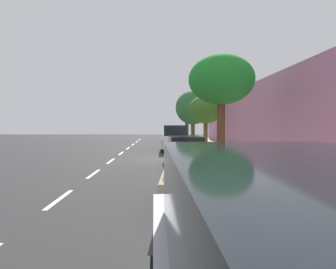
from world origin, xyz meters
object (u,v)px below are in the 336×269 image
at_px(parked_sedan_red_mid, 185,152).
at_px(parked_sedan_black_farthest, 172,135).
at_px(street_tree_far_end, 193,108).
at_px(fire_hydrant, 267,191).
at_px(street_tree_near_cyclist, 221,81).
at_px(parked_suv_white_far, 175,138).
at_px(cyclist_with_backpack, 181,134).
at_px(street_tree_corner, 187,110).
at_px(parked_sedan_tan_second, 196,174).
at_px(bicycle_at_curb, 179,141).
at_px(street_tree_mid_block, 206,110).

bearing_deg(parked_sedan_red_mid, parked_sedan_black_farthest, 90.14).
bearing_deg(parked_sedan_red_mid, street_tree_far_end, 82.77).
bearing_deg(fire_hydrant, parked_sedan_red_mid, 100.38).
xyz_separation_m(parked_sedan_black_farthest, street_tree_near_cyclist, (1.91, -18.78, 3.58)).
xyz_separation_m(parked_suv_white_far, cyclist_with_backpack, (0.90, 6.19, -0.01)).
relative_size(parked_sedan_red_mid, street_tree_corner, 0.95).
relative_size(parked_suv_white_far, street_tree_corner, 1.00).
relative_size(parked_sedan_tan_second, parked_suv_white_far, 0.96).
distance_m(parked_sedan_black_farthest, cyclist_with_backpack, 5.01).
relative_size(parked_sedan_tan_second, parked_sedan_black_farthest, 1.02).
xyz_separation_m(parked_sedan_red_mid, parked_sedan_black_farthest, (-0.05, 19.36, 0.00)).
relative_size(parked_sedan_black_farthest, cyclist_with_backpack, 2.63).
xyz_separation_m(parked_sedan_red_mid, street_tree_corner, (1.86, 21.95, 3.01)).
distance_m(bicycle_at_curb, street_tree_corner, 7.96).
height_order(bicycle_at_curb, street_tree_near_cyclist, street_tree_near_cyclist).
height_order(parked_sedan_tan_second, bicycle_at_curb, parked_sedan_tan_second).
distance_m(cyclist_with_backpack, fire_hydrant, 21.95).
distance_m(parked_sedan_red_mid, bicycle_at_curb, 14.88).
bearing_deg(fire_hydrant, street_tree_mid_block, 87.94).
xyz_separation_m(parked_sedan_tan_second, cyclist_with_backpack, (0.91, 20.75, 0.27)).
bearing_deg(parked_suv_white_far, parked_sedan_black_farthest, 89.25).
bearing_deg(parked_suv_white_far, fire_hydrant, -84.31).
bearing_deg(street_tree_far_end, parked_sedan_tan_second, -95.61).
distance_m(parked_sedan_tan_second, fire_hydrant, 1.98).
height_order(parked_suv_white_far, street_tree_near_cyclist, street_tree_near_cyclist).
relative_size(street_tree_near_cyclist, street_tree_corner, 1.17).
distance_m(parked_sedan_tan_second, parked_suv_white_far, 14.57).
height_order(parked_sedan_red_mid, fire_hydrant, parked_sedan_red_mid).
relative_size(cyclist_with_backpack, street_tree_near_cyclist, 0.30).
distance_m(parked_sedan_red_mid, cyclist_with_backpack, 14.44).
bearing_deg(street_tree_far_end, parked_sedan_red_mid, -97.23).
distance_m(parked_suv_white_far, street_tree_near_cyclist, 8.59).
relative_size(parked_sedan_tan_second, street_tree_mid_block, 1.14).
bearing_deg(parked_suv_white_far, street_tree_far_end, 72.35).
bearing_deg(street_tree_near_cyclist, fire_hydrant, -93.44).
relative_size(street_tree_far_end, street_tree_corner, 1.10).
distance_m(street_tree_near_cyclist, street_tree_far_end, 14.13).
xyz_separation_m(parked_sedan_red_mid, street_tree_mid_block, (1.86, 6.00, 2.31)).
bearing_deg(parked_sedan_black_farthest, fire_hydrant, -86.97).
height_order(parked_sedan_red_mid, street_tree_corner, street_tree_corner).
bearing_deg(street_tree_mid_block, street_tree_far_end, 90.00).
bearing_deg(parked_sedan_black_farthest, street_tree_far_end, -67.77).
relative_size(parked_suv_white_far, fire_hydrant, 5.60).
xyz_separation_m(street_tree_mid_block, street_tree_corner, (0.00, 15.95, 0.70)).
distance_m(street_tree_mid_block, fire_hydrant, 13.75).
bearing_deg(street_tree_near_cyclist, parked_sedan_tan_second, -106.63).
height_order(parked_sedan_tan_second, parked_sedan_black_farthest, same).
xyz_separation_m(street_tree_mid_block, street_tree_far_end, (0.00, 8.69, 0.58)).
height_order(street_tree_mid_block, fire_hydrant, street_tree_mid_block).
relative_size(parked_sedan_tan_second, bicycle_at_curb, 2.54).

